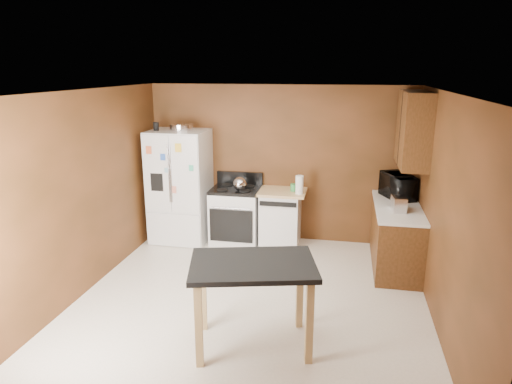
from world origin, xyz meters
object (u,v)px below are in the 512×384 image
(pen_cup, at_px, (156,126))
(paper_towel, at_px, (299,185))
(toaster, at_px, (399,204))
(refrigerator, at_px, (180,186))
(dishwasher, at_px, (280,217))
(kettle, at_px, (240,184))
(green_canister, at_px, (294,187))
(roasting_pan, at_px, (181,127))
(island, at_px, (253,276))
(gas_range, at_px, (236,214))
(microwave, at_px, (398,187))

(pen_cup, height_order, paper_towel, pen_cup)
(toaster, bearing_deg, refrigerator, 162.89)
(dishwasher, bearing_deg, kettle, -166.63)
(paper_towel, xyz_separation_m, green_canister, (-0.10, 0.14, -0.08))
(roasting_pan, height_order, refrigerator, roasting_pan)
(pen_cup, height_order, green_canister, pen_cup)
(green_canister, distance_m, island, 2.82)
(roasting_pan, relative_size, pen_cup, 2.91)
(island, bearing_deg, toaster, 52.52)
(refrigerator, bearing_deg, toaster, -11.37)
(green_canister, height_order, toaster, toaster)
(roasting_pan, xyz_separation_m, island, (1.71, -2.77, -1.08))
(paper_towel, xyz_separation_m, refrigerator, (-1.93, 0.04, -0.13))
(kettle, relative_size, green_canister, 1.87)
(green_canister, xyz_separation_m, gas_range, (-0.92, -0.04, -0.48))
(microwave, bearing_deg, paper_towel, 66.77)
(roasting_pan, bearing_deg, kettle, -7.41)
(island, bearing_deg, roasting_pan, 121.71)
(roasting_pan, bearing_deg, pen_cup, -158.93)
(paper_towel, bearing_deg, pen_cup, -178.97)
(refrigerator, bearing_deg, paper_towel, -1.13)
(roasting_pan, bearing_deg, paper_towel, -3.02)
(green_canister, distance_m, toaster, 1.68)
(pen_cup, relative_size, refrigerator, 0.07)
(kettle, distance_m, gas_range, 0.57)
(island, bearing_deg, paper_towel, 86.28)
(microwave, xyz_separation_m, island, (-1.61, -2.70, -0.29))
(gas_range, distance_m, island, 2.91)
(refrigerator, xyz_separation_m, island, (1.76, -2.71, -0.13))
(pen_cup, xyz_separation_m, refrigerator, (0.32, 0.08, -0.96))
(refrigerator, bearing_deg, dishwasher, 2.99)
(refrigerator, distance_m, gas_range, 1.01)
(kettle, relative_size, toaster, 0.78)
(roasting_pan, distance_m, pen_cup, 0.39)
(paper_towel, distance_m, green_canister, 0.19)
(kettle, xyz_separation_m, green_canister, (0.82, 0.17, -0.06))
(pen_cup, bearing_deg, gas_range, 6.45)
(island, bearing_deg, dishwasher, 92.57)
(kettle, relative_size, refrigerator, 0.12)
(green_canister, xyz_separation_m, microwave, (1.54, -0.12, 0.12))
(pen_cup, height_order, microwave, pen_cup)
(kettle, bearing_deg, green_canister, 11.38)
(roasting_pan, distance_m, green_canister, 2.00)
(dishwasher, xyz_separation_m, island, (0.13, -2.80, 0.32))
(toaster, bearing_deg, microwave, 80.08)
(paper_towel, relative_size, microwave, 0.48)
(paper_towel, relative_size, green_canister, 2.49)
(toaster, relative_size, microwave, 0.46)
(paper_towel, distance_m, microwave, 1.44)
(kettle, height_order, refrigerator, refrigerator)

